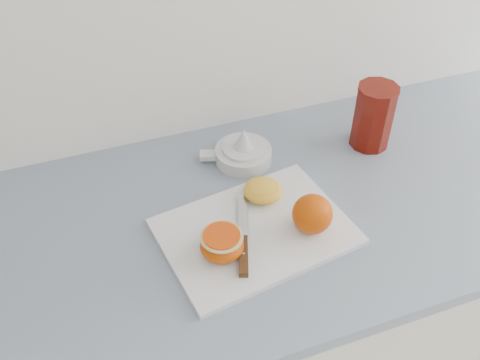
# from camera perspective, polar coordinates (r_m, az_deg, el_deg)

# --- Properties ---
(counter) EXTENTS (2.41, 0.64, 0.89)m
(counter) POSITION_cam_1_polar(r_m,az_deg,el_deg) (1.46, 5.04, -14.61)
(counter) COLOR white
(counter) RESTS_ON ground
(cutting_board) EXTENTS (0.39, 0.30, 0.01)m
(cutting_board) POSITION_cam_1_polar(r_m,az_deg,el_deg) (1.03, 1.63, -5.52)
(cutting_board) COLOR white
(cutting_board) RESTS_ON counter
(whole_orange) EXTENTS (0.08, 0.08, 0.08)m
(whole_orange) POSITION_cam_1_polar(r_m,az_deg,el_deg) (1.01, 7.72, -3.62)
(whole_orange) COLOR #C65700
(whole_orange) RESTS_ON cutting_board
(half_orange) EXTENTS (0.08, 0.08, 0.05)m
(half_orange) POSITION_cam_1_polar(r_m,az_deg,el_deg) (0.97, -1.95, -6.87)
(half_orange) COLOR #C65700
(half_orange) RESTS_ON cutting_board
(squeezed_shell) EXTENTS (0.08, 0.08, 0.03)m
(squeezed_shell) POSITION_cam_1_polar(r_m,az_deg,el_deg) (1.08, 2.44, -1.09)
(squeezed_shell) COLOR gold
(squeezed_shell) RESTS_ON cutting_board
(paring_knife) EXTENTS (0.09, 0.20, 0.01)m
(paring_knife) POSITION_cam_1_polar(r_m,az_deg,el_deg) (0.99, 0.35, -7.28)
(paring_knife) COLOR #442414
(paring_knife) RESTS_ON cutting_board
(citrus_juicer) EXTENTS (0.16, 0.13, 0.08)m
(citrus_juicer) POSITION_cam_1_polar(r_m,az_deg,el_deg) (1.18, 0.29, 2.99)
(citrus_juicer) COLOR white
(citrus_juicer) RESTS_ON counter
(red_tumbler) EXTENTS (0.09, 0.09, 0.15)m
(red_tumbler) POSITION_cam_1_polar(r_m,az_deg,el_deg) (1.24, 14.00, 6.38)
(red_tumbler) COLOR #660F06
(red_tumbler) RESTS_ON counter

